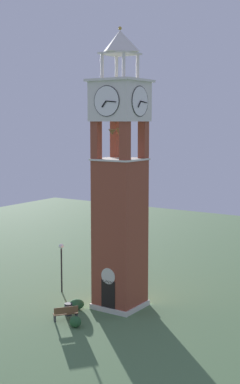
% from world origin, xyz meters
% --- Properties ---
extents(ground, '(80.00, 80.00, 0.00)m').
position_xyz_m(ground, '(0.00, 0.00, 0.00)').
color(ground, '#517547').
extents(clock_tower, '(3.45, 3.45, 19.02)m').
position_xyz_m(clock_tower, '(0.00, -0.00, 8.01)').
color(clock_tower, brown).
rests_on(clock_tower, ground).
extents(park_bench, '(1.33, 1.53, 0.95)m').
position_xyz_m(park_bench, '(-1.48, -4.14, 0.48)').
color(park_bench, brown).
rests_on(park_bench, ground).
extents(lamp_post, '(0.36, 0.36, 3.73)m').
position_xyz_m(lamp_post, '(-5.54, 0.35, 2.60)').
color(lamp_post, black).
rests_on(lamp_post, ground).
extents(trash_bin, '(0.52, 0.52, 0.80)m').
position_xyz_m(trash_bin, '(-1.97, -3.26, 0.40)').
color(trash_bin, '#2D2D33').
rests_on(trash_bin, ground).
extents(shrub_near_entry, '(0.74, 0.74, 0.70)m').
position_xyz_m(shrub_near_entry, '(-0.23, -4.71, 0.35)').
color(shrub_near_entry, '#28562D').
rests_on(shrub_near_entry, ground).
extents(shrub_left_of_tower, '(1.04, 1.04, 0.69)m').
position_xyz_m(shrub_left_of_tower, '(-2.25, -2.02, 0.34)').
color(shrub_left_of_tower, '#28562D').
rests_on(shrub_left_of_tower, ground).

